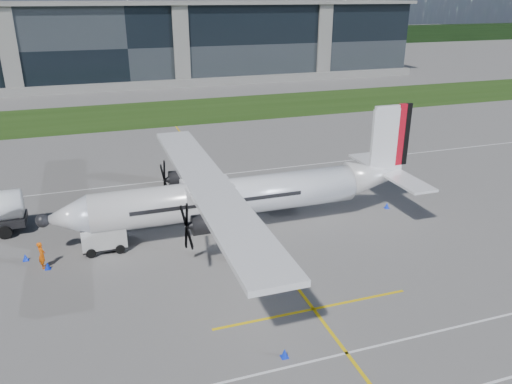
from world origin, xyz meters
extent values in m
plane|color=#5D5A58|center=(0.00, 40.00, 0.00)|extent=(400.00, 400.00, 0.00)
cube|color=#203D10|center=(0.00, 48.00, 0.02)|extent=(400.00, 18.00, 0.04)
cube|color=black|center=(0.00, 80.00, 7.50)|extent=(120.00, 20.00, 15.00)
cube|color=black|center=(0.00, 140.00, 3.00)|extent=(400.00, 6.00, 6.00)
cube|color=yellow|center=(3.00, 10.00, 0.01)|extent=(0.20, 70.00, 0.01)
imported|color=#F25907|center=(-11.99, 4.01, 1.07)|extent=(0.70, 0.92, 2.14)
cone|color=#0D2EE3|center=(15.01, 5.36, 0.25)|extent=(0.36, 0.36, 0.50)
cone|color=#0D2EE3|center=(-11.72, 3.71, 0.25)|extent=(0.36, 0.36, 0.50)
cone|color=#0D2EE3|center=(-0.09, -9.27, 0.25)|extent=(0.36, 0.36, 0.50)
cone|color=#0D2EE3|center=(-13.21, 5.40, 0.25)|extent=(0.36, 0.36, 0.50)
camera|label=1|loc=(-7.83, -27.87, 16.87)|focal=35.00mm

